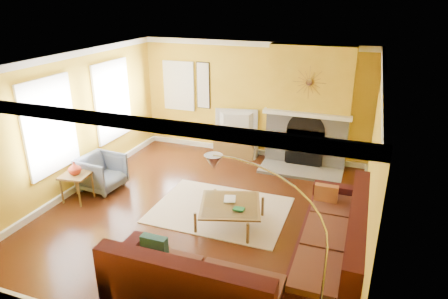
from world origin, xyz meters
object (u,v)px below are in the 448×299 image
at_px(armchair, 102,172).
at_px(arc_lamp, 272,253).
at_px(side_table, 77,187).
at_px(sectional_sofa, 255,230).
at_px(media_console, 236,144).
at_px(coffee_table, 230,214).

relative_size(armchair, arc_lamp, 0.37).
height_order(side_table, arc_lamp, arc_lamp).
relative_size(sectional_sofa, side_table, 6.22).
bearing_deg(side_table, media_console, 56.83).
xyz_separation_m(coffee_table, side_table, (-3.00, -0.20, 0.08)).
bearing_deg(sectional_sofa, coffee_table, 131.56).
distance_m(media_console, side_table, 3.82).
bearing_deg(media_console, armchair, -126.71).
height_order(media_console, side_table, same).
bearing_deg(arc_lamp, media_console, 112.69).
bearing_deg(side_table, sectional_sofa, -8.09).
bearing_deg(side_table, coffee_table, 3.79).
distance_m(armchair, arc_lamp, 4.74).
distance_m(sectional_sofa, media_console, 4.03).
distance_m(sectional_sofa, armchair, 3.67).
relative_size(media_console, armchair, 1.29).
bearing_deg(coffee_table, arc_lamp, -59.46).
relative_size(sectional_sofa, media_console, 3.42).
height_order(coffee_table, side_table, side_table).
bearing_deg(armchair, media_console, -32.09).
bearing_deg(media_console, side_table, -123.17).
xyz_separation_m(sectional_sofa, side_table, (-3.64, 0.52, -0.17)).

